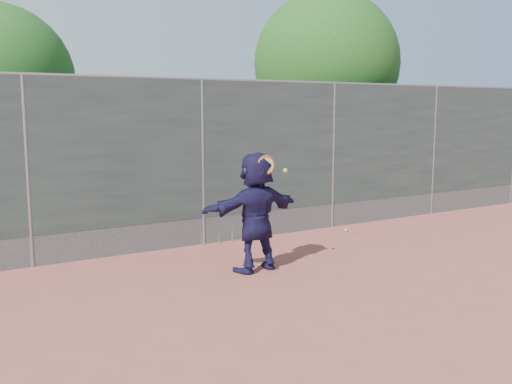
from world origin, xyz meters
TOP-DOWN VIEW (x-y plane):
  - ground at (0.00, 0.00)m, footprint 80.00×80.00m
  - player at (-0.06, 1.52)m, footprint 1.75×0.71m
  - ball_ground at (2.94, 2.96)m, footprint 0.07×0.07m
  - fence at (-0.00, 3.50)m, footprint 20.00×0.06m
  - swing_action at (0.02, 1.32)m, footprint 0.52×0.13m
  - tree_right at (4.68, 5.75)m, footprint 3.78×3.60m
  - tree_left at (-2.85, 6.55)m, footprint 3.15×3.00m
  - weed_clump at (0.29, 3.38)m, footprint 0.68×0.07m

SIDE VIEW (x-z plane):
  - ground at x=0.00m, z-range 0.00..0.00m
  - ball_ground at x=2.94m, z-range 0.00..0.07m
  - weed_clump at x=0.29m, z-range -0.02..0.28m
  - player at x=-0.06m, z-range 0.00..1.84m
  - fence at x=0.00m, z-range 0.07..3.09m
  - swing_action at x=0.02m, z-range 1.37..1.88m
  - tree_left at x=-2.85m, z-range 0.68..5.20m
  - tree_right at x=4.68m, z-range 0.80..6.19m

